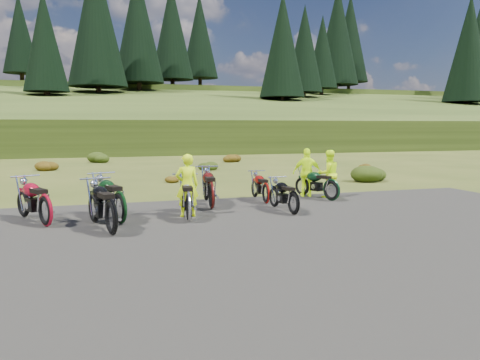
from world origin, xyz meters
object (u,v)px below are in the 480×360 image
object	(u,v)px
motorcycle_0	(112,236)
motorcycle_7	(331,202)
motorcycle_3	(189,223)
person_middle	(187,186)

from	to	relation	value
motorcycle_0	motorcycle_7	size ratio (longest dim) A/B	1.14
motorcycle_3	motorcycle_7	size ratio (longest dim) A/B	1.08
motorcycle_7	person_middle	xyz separation A→B (m)	(-5.05, -1.28, 0.86)
motorcycle_3	person_middle	bearing A→B (deg)	-1.20
motorcycle_7	person_middle	distance (m)	5.28
motorcycle_7	person_middle	size ratio (longest dim) A/B	1.19
motorcycle_0	motorcycle_7	bearing A→B (deg)	-81.82
motorcycle_0	person_middle	distance (m)	2.78
motorcycle_0	motorcycle_3	xyz separation A→B (m)	(1.95, 0.99, 0.00)
person_middle	motorcycle_7	bearing A→B (deg)	-163.92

